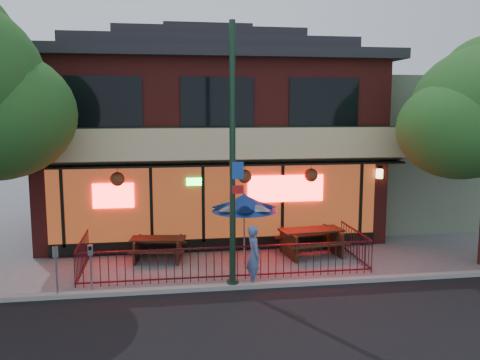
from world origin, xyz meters
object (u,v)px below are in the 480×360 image
at_px(picnic_table_right, 311,238).
at_px(patio_umbrella, 244,203).
at_px(picnic_table_left, 158,245).
at_px(parking_meter_far, 56,263).
at_px(pedestrian, 254,255).
at_px(parking_meter_near, 91,261).
at_px(street_light, 233,172).

xyz_separation_m(picnic_table_right, patio_umbrella, (-2.33, -0.68, 1.37)).
relative_size(picnic_table_left, parking_meter_far, 1.39).
distance_m(pedestrian, parking_meter_near, 4.29).
distance_m(picnic_table_left, parking_meter_near, 3.30).
relative_size(pedestrian, parking_meter_near, 1.25).
bearing_deg(pedestrian, picnic_table_right, -46.67).
distance_m(patio_umbrella, parking_meter_near, 4.85).
bearing_deg(picnic_table_left, parking_meter_far, -131.25).
xyz_separation_m(street_light, picnic_table_left, (-2.00, 2.80, -2.67)).
relative_size(patio_umbrella, parking_meter_near, 1.71).
height_order(picnic_table_right, parking_meter_near, parking_meter_near).
bearing_deg(parking_meter_near, patio_umbrella, 24.44).
bearing_deg(pedestrian, parking_meter_near, 87.89).
bearing_deg(street_light, parking_meter_near, 179.96).
relative_size(street_light, pedestrian, 4.22).
height_order(patio_umbrella, parking_meter_near, patio_umbrella).
xyz_separation_m(picnic_table_left, picnic_table_right, (4.96, -0.17, 0.09)).
relative_size(picnic_table_left, patio_umbrella, 0.82).
distance_m(picnic_table_left, pedestrian, 3.76).
bearing_deg(street_light, picnic_table_right, 41.73).
height_order(patio_umbrella, parking_meter_far, patio_umbrella).
bearing_deg(patio_umbrella, parking_meter_far, -158.40).
bearing_deg(patio_umbrella, pedestrian, -90.85).
distance_m(picnic_table_left, parking_meter_far, 3.86).
relative_size(street_light, parking_meter_near, 5.25).
height_order(picnic_table_left, patio_umbrella, patio_umbrella).
distance_m(parking_meter_near, parking_meter_far, 0.84).
height_order(picnic_table_right, patio_umbrella, patio_umbrella).
distance_m(pedestrian, parking_meter_far, 5.13).
distance_m(picnic_table_left, patio_umbrella, 3.12).
relative_size(street_light, patio_umbrella, 3.07).
bearing_deg(parking_meter_far, picnic_table_left, 48.75).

